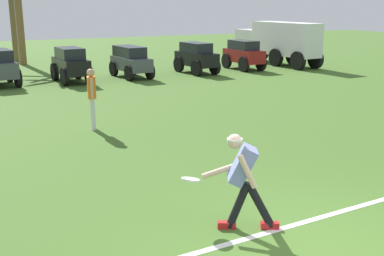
{
  "coord_description": "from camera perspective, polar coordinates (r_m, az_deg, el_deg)",
  "views": [
    {
      "loc": [
        -4.04,
        -4.33,
        3.15
      ],
      "look_at": [
        -0.13,
        3.36,
        0.9
      ],
      "focal_mm": 45.0,
      "sensor_mm": 36.0,
      "label": 1
    }
  ],
  "objects": [
    {
      "name": "parked_car_slot_d",
      "position": [
        21.19,
        -7.28,
        7.91
      ],
      "size": [
        1.32,
        2.47,
        1.34
      ],
      "color": "#474C51",
      "rests_on": "ground_plane"
    },
    {
      "name": "frisbee_thrower",
      "position": [
        6.8,
        6.03,
        -5.73
      ],
      "size": [
        0.94,
        0.76,
        1.41
      ],
      "color": "black",
      "rests_on": "ground_plane"
    },
    {
      "name": "box_truck",
      "position": [
        25.93,
        10.17,
        10.14
      ],
      "size": [
        1.64,
        5.95,
        2.2
      ],
      "color": "silver",
      "rests_on": "ground_plane"
    },
    {
      "name": "frisbee_in_flight",
      "position": [
        7.01,
        -0.16,
        -6.11
      ],
      "size": [
        0.37,
        0.37,
        0.08
      ],
      "color": "white"
    },
    {
      "name": "parked_car_slot_e",
      "position": [
        22.3,
        0.51,
        8.41
      ],
      "size": [
        1.35,
        2.43,
        1.4
      ],
      "color": "black",
      "rests_on": "ground_plane"
    },
    {
      "name": "teammate_near_sideline",
      "position": [
        12.41,
        -11.79,
        4.05
      ],
      "size": [
        0.27,
        0.5,
        1.56
      ],
      "color": "silver",
      "rests_on": "ground_plane"
    },
    {
      "name": "parked_car_slot_f",
      "position": [
        23.76,
        6.12,
        8.71
      ],
      "size": [
        1.18,
        2.36,
        1.4
      ],
      "color": "maroon",
      "rests_on": "ground_plane"
    },
    {
      "name": "parked_car_slot_c",
      "position": [
        20.35,
        -14.18,
        7.37
      ],
      "size": [
        1.26,
        2.39,
        1.4
      ],
      "color": "black",
      "rests_on": "ground_plane"
    },
    {
      "name": "ground_plane",
      "position": [
        6.7,
        14.58,
        -13.9
      ],
      "size": [
        80.0,
        80.0,
        0.0
      ],
      "primitive_type": "plane",
      "color": "#436927"
    },
    {
      "name": "field_line_paint",
      "position": [
        7.19,
        10.73,
        -11.59
      ],
      "size": [
        21.85,
        1.1,
        0.01
      ],
      "primitive_type": "cube",
      "rotation": [
        0.0,
        0.0,
        0.05
      ],
      "color": "white",
      "rests_on": "ground_plane"
    }
  ]
}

